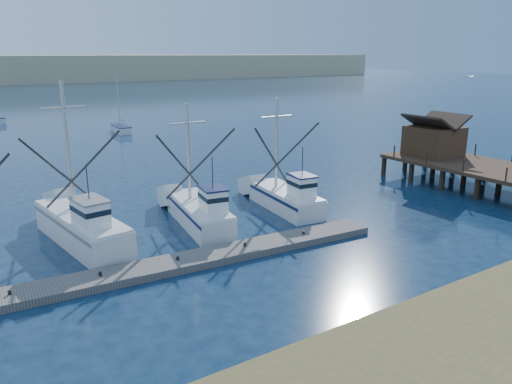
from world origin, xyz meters
The scene contains 6 objects.
ground centered at (0.00, 0.00, 0.00)m, with size 500.00×500.00×0.00m, color #0B1C33.
floating_dock centered at (-9.17, 6.38, 0.20)m, with size 30.37×2.02×0.40m, color #69635E.
timber_pier centered at (21.50, 8.46, 2.57)m, with size 7.00×20.00×8.00m.
trawler_fleet centered at (-9.36, 11.35, 0.97)m, with size 30.39×9.41×9.42m.
sailboat_near centered at (6.35, 53.32, 0.50)m, with size 2.07×5.33×8.10m.
flying_gull centered at (17.52, 6.47, 9.23)m, with size 1.16×0.21×0.21m.
Camera 1 is at (-15.93, -16.46, 10.91)m, focal length 35.00 mm.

